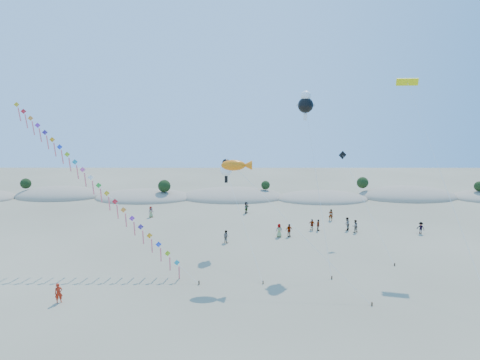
% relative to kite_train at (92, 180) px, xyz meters
% --- Properties ---
extents(ground, '(160.00, 160.00, 0.00)m').
position_rel_kite_train_xyz_m(ground, '(13.99, -15.10, -8.96)').
color(ground, '#786E53').
rests_on(ground, ground).
extents(dune_ridge, '(145.30, 11.49, 5.57)m').
position_rel_kite_train_xyz_m(dune_ridge, '(15.04, 30.03, -8.85)').
color(dune_ridge, gray).
rests_on(dune_ridge, ground).
extents(kite_train, '(21.84, 10.75, 17.37)m').
position_rel_kite_train_xyz_m(kite_train, '(0.00, 0.00, 0.00)').
color(kite_train, '#3F2D1E').
rests_on(kite_train, ground).
extents(fish_kite, '(13.04, 8.30, 11.32)m').
position_rel_kite_train_xyz_m(fish_kite, '(15.14, -2.00, 1.79)').
color(fish_kite, '#3F2D1E').
rests_on(fish_kite, ground).
extents(cartoon_kite_low, '(4.56, 11.11, 10.49)m').
position_rel_kite_train_xyz_m(cartoon_kite_low, '(13.81, 4.80, 0.38)').
color(cartoon_kite_low, '#3F2D1E').
rests_on(cartoon_kite_low, ground).
extents(cartoon_kite_high, '(2.80, 9.05, 18.13)m').
position_rel_kite_train_xyz_m(cartoon_kite_high, '(22.60, 3.68, 7.78)').
color(cartoon_kite_high, '#3F2D1E').
rests_on(cartoon_kite_high, ground).
extents(parafoil_kite, '(2.32, 18.27, 19.49)m').
position_rel_kite_train_xyz_m(parafoil_kite, '(33.71, 3.76, 9.70)').
color(parafoil_kite, '#3F2D1E').
rests_on(parafoil_kite, ground).
extents(dark_kite, '(3.97, 10.44, 10.97)m').
position_rel_kite_train_xyz_m(dark_kite, '(29.12, 6.43, -1.15)').
color(dark_kite, '#3F2D1E').
rests_on(dark_kite, ground).
extents(flyer_foreground, '(0.75, 0.66, 1.71)m').
position_rel_kite_train_xyz_m(flyer_foreground, '(-0.01, -9.22, -8.11)').
color(flyer_foreground, '#AC200D').
rests_on(flyer_foreground, ground).
extents(beachgoers, '(38.05, 14.80, 1.79)m').
position_rel_kite_train_xyz_m(beachgoers, '(22.93, 12.00, -8.13)').
color(beachgoers, slate).
rests_on(beachgoers, ground).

